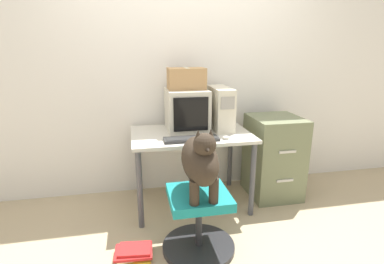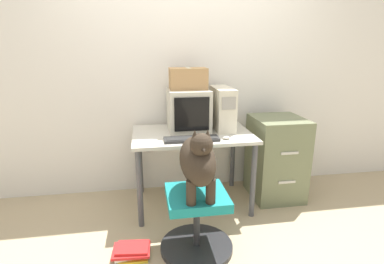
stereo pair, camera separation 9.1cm
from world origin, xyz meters
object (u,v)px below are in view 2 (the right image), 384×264
at_px(filing_cabinet, 276,158).
at_px(cardboard_box, 188,79).
at_px(pc_tower, 222,108).
at_px(keyboard, 192,139).
at_px(crt_monitor, 188,110).
at_px(dog, 198,160).
at_px(office_chair, 197,222).
at_px(book_stack_floor, 132,251).

height_order(filing_cabinet, cardboard_box, cardboard_box).
xyz_separation_m(filing_cabinet, cardboard_box, (-0.90, 0.11, 0.81)).
bearing_deg(pc_tower, keyboard, -136.31).
distance_m(crt_monitor, dog, 0.90).
bearing_deg(dog, office_chair, 90.00).
xyz_separation_m(keyboard, dog, (-0.04, -0.51, 0.00)).
relative_size(crt_monitor, keyboard, 0.93).
bearing_deg(dog, cardboard_box, 85.73).
height_order(office_chair, dog, dog).
height_order(crt_monitor, keyboard, crt_monitor).
bearing_deg(dog, book_stack_floor, 177.03).
distance_m(dog, book_stack_floor, 0.87).
height_order(keyboard, office_chair, keyboard).
bearing_deg(filing_cabinet, crt_monitor, 173.32).
bearing_deg(book_stack_floor, pc_tower, 42.73).
relative_size(dog, book_stack_floor, 1.88).
bearing_deg(book_stack_floor, cardboard_box, 56.76).
distance_m(crt_monitor, book_stack_floor, 1.36).
bearing_deg(filing_cabinet, cardboard_box, 173.07).
height_order(crt_monitor, filing_cabinet, crt_monitor).
bearing_deg(book_stack_floor, crt_monitor, 56.65).
bearing_deg(pc_tower, crt_monitor, 175.11).
bearing_deg(keyboard, crt_monitor, 85.82).
xyz_separation_m(filing_cabinet, book_stack_floor, (-1.46, -0.75, -0.38)).
bearing_deg(filing_cabinet, office_chair, -142.41).
relative_size(keyboard, cardboard_box, 1.37).
bearing_deg(book_stack_floor, filing_cabinet, 27.06).
relative_size(cardboard_box, book_stack_floor, 1.21).
relative_size(office_chair, dog, 1.04).
relative_size(keyboard, filing_cabinet, 0.57).
distance_m(keyboard, cardboard_box, 0.61).
xyz_separation_m(dog, cardboard_box, (0.07, 0.88, 0.48)).
bearing_deg(office_chair, crt_monitor, 85.57).
xyz_separation_m(pc_tower, office_chair, (-0.40, -0.82, -0.71)).
bearing_deg(book_stack_floor, dog, -2.97).
height_order(keyboard, book_stack_floor, keyboard).
height_order(keyboard, cardboard_box, cardboard_box).
relative_size(crt_monitor, book_stack_floor, 1.54).
distance_m(crt_monitor, filing_cabinet, 1.04).
height_order(pc_tower, filing_cabinet, pc_tower).
bearing_deg(pc_tower, cardboard_box, 174.44).
xyz_separation_m(pc_tower, book_stack_floor, (-0.89, -0.82, -0.91)).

